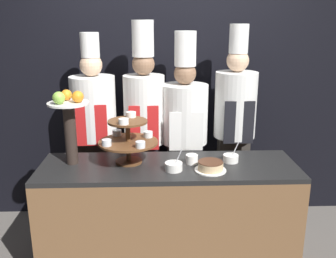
{
  "coord_description": "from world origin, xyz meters",
  "views": [
    {
      "loc": [
        -0.1,
        -2.29,
        1.91
      ],
      "look_at": [
        0.0,
        0.4,
        1.12
      ],
      "focal_mm": 40.0,
      "sensor_mm": 36.0,
      "label": 1
    }
  ],
  "objects_px": {
    "chef_center_left": "(144,123)",
    "chef_right": "(235,123)",
    "tiered_stand": "(128,138)",
    "serving_bowl_near": "(174,166)",
    "serving_bowl_far": "(231,158)",
    "cake_round": "(210,166)",
    "chef_left": "(95,128)",
    "chef_center_right": "(184,130)",
    "cup_white": "(192,159)",
    "fruit_pedestal": "(69,118)"
  },
  "relations": [
    {
      "from": "cup_white",
      "to": "serving_bowl_near",
      "type": "relative_size",
      "value": 0.56
    },
    {
      "from": "fruit_pedestal",
      "to": "cake_round",
      "type": "distance_m",
      "value": 1.08
    },
    {
      "from": "cup_white",
      "to": "chef_center_right",
      "type": "relative_size",
      "value": 0.05
    },
    {
      "from": "serving_bowl_far",
      "to": "cup_white",
      "type": "bearing_deg",
      "value": -175.66
    },
    {
      "from": "chef_center_right",
      "to": "chef_right",
      "type": "xyz_separation_m",
      "value": [
        0.45,
        -0.0,
        0.06
      ]
    },
    {
      "from": "cup_white",
      "to": "chef_right",
      "type": "bearing_deg",
      "value": 52.27
    },
    {
      "from": "fruit_pedestal",
      "to": "chef_left",
      "type": "height_order",
      "value": "chef_left"
    },
    {
      "from": "tiered_stand",
      "to": "cup_white",
      "type": "xyz_separation_m",
      "value": [
        0.47,
        -0.04,
        -0.16
      ]
    },
    {
      "from": "chef_center_right",
      "to": "chef_right",
      "type": "height_order",
      "value": "chef_right"
    },
    {
      "from": "tiered_stand",
      "to": "cup_white",
      "type": "distance_m",
      "value": 0.5
    },
    {
      "from": "serving_bowl_far",
      "to": "chef_right",
      "type": "xyz_separation_m",
      "value": [
        0.14,
        0.54,
        0.12
      ]
    },
    {
      "from": "fruit_pedestal",
      "to": "chef_right",
      "type": "bearing_deg",
      "value": 21.57
    },
    {
      "from": "chef_center_right",
      "to": "tiered_stand",
      "type": "bearing_deg",
      "value": -131.4
    },
    {
      "from": "cake_round",
      "to": "chef_left",
      "type": "height_order",
      "value": "chef_left"
    },
    {
      "from": "chef_center_right",
      "to": "cake_round",
      "type": "bearing_deg",
      "value": -79.42
    },
    {
      "from": "serving_bowl_far",
      "to": "tiered_stand",
      "type": "bearing_deg",
      "value": 178.87
    },
    {
      "from": "chef_center_left",
      "to": "chef_right",
      "type": "relative_size",
      "value": 1.02
    },
    {
      "from": "chef_center_left",
      "to": "fruit_pedestal",
      "type": "bearing_deg",
      "value": -135.21
    },
    {
      "from": "chef_left",
      "to": "chef_right",
      "type": "height_order",
      "value": "chef_right"
    },
    {
      "from": "cup_white",
      "to": "chef_right",
      "type": "relative_size",
      "value": 0.05
    },
    {
      "from": "serving_bowl_near",
      "to": "serving_bowl_far",
      "type": "xyz_separation_m",
      "value": [
        0.44,
        0.15,
        -0.0
      ]
    },
    {
      "from": "tiered_stand",
      "to": "cake_round",
      "type": "distance_m",
      "value": 0.64
    },
    {
      "from": "serving_bowl_near",
      "to": "chef_right",
      "type": "relative_size",
      "value": 0.09
    },
    {
      "from": "chef_left",
      "to": "chef_right",
      "type": "distance_m",
      "value": 1.24
    },
    {
      "from": "cup_white",
      "to": "chef_left",
      "type": "height_order",
      "value": "chef_left"
    },
    {
      "from": "tiered_stand",
      "to": "fruit_pedestal",
      "type": "distance_m",
      "value": 0.45
    },
    {
      "from": "chef_center_right",
      "to": "fruit_pedestal",
      "type": "bearing_deg",
      "value": -149.23
    },
    {
      "from": "chef_right",
      "to": "serving_bowl_far",
      "type": "bearing_deg",
      "value": -104.1
    },
    {
      "from": "serving_bowl_near",
      "to": "chef_center_right",
      "type": "relative_size",
      "value": 0.09
    },
    {
      "from": "serving_bowl_near",
      "to": "chef_left",
      "type": "bearing_deg",
      "value": 133.77
    },
    {
      "from": "cake_round",
      "to": "chef_center_left",
      "type": "xyz_separation_m",
      "value": [
        -0.49,
        0.71,
        0.13
      ]
    },
    {
      "from": "cup_white",
      "to": "serving_bowl_far",
      "type": "relative_size",
      "value": 0.57
    },
    {
      "from": "cake_round",
      "to": "chef_left",
      "type": "relative_size",
      "value": 0.12
    },
    {
      "from": "tiered_stand",
      "to": "serving_bowl_far",
      "type": "relative_size",
      "value": 2.82
    },
    {
      "from": "chef_center_left",
      "to": "chef_center_right",
      "type": "height_order",
      "value": "chef_center_left"
    },
    {
      "from": "chef_center_left",
      "to": "chef_center_right",
      "type": "xyz_separation_m",
      "value": [
        0.35,
        0.0,
        -0.07
      ]
    },
    {
      "from": "chef_left",
      "to": "chef_center_right",
      "type": "relative_size",
      "value": 0.99
    },
    {
      "from": "cake_round",
      "to": "tiered_stand",
      "type": "bearing_deg",
      "value": 162.82
    },
    {
      "from": "cake_round",
      "to": "serving_bowl_near",
      "type": "bearing_deg",
      "value": 176.62
    },
    {
      "from": "fruit_pedestal",
      "to": "cake_round",
      "type": "height_order",
      "value": "fruit_pedestal"
    },
    {
      "from": "serving_bowl_near",
      "to": "chef_center_left",
      "type": "relative_size",
      "value": 0.08
    },
    {
      "from": "chef_left",
      "to": "chef_right",
      "type": "relative_size",
      "value": 0.96
    },
    {
      "from": "cake_round",
      "to": "chef_right",
      "type": "bearing_deg",
      "value": 66.0
    },
    {
      "from": "chef_center_left",
      "to": "chef_center_right",
      "type": "distance_m",
      "value": 0.36
    },
    {
      "from": "fruit_pedestal",
      "to": "chef_center_left",
      "type": "height_order",
      "value": "chef_center_left"
    },
    {
      "from": "tiered_stand",
      "to": "serving_bowl_near",
      "type": "distance_m",
      "value": 0.41
    },
    {
      "from": "fruit_pedestal",
      "to": "chef_right",
      "type": "distance_m",
      "value": 1.44
    },
    {
      "from": "chef_center_left",
      "to": "chef_left",
      "type": "bearing_deg",
      "value": -180.0
    },
    {
      "from": "tiered_stand",
      "to": "serving_bowl_near",
      "type": "bearing_deg",
      "value": -26.89
    },
    {
      "from": "cup_white",
      "to": "serving_bowl_near",
      "type": "xyz_separation_m",
      "value": [
        -0.14,
        -0.13,
        -0.0
      ]
    }
  ]
}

